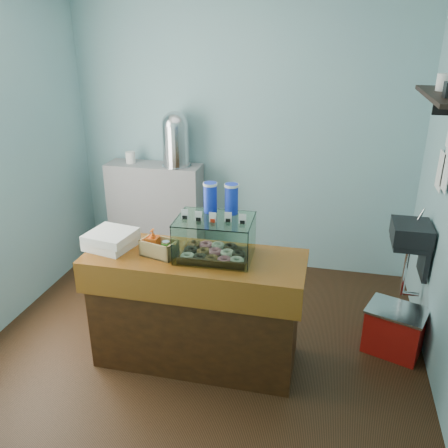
% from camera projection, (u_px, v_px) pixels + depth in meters
% --- Properties ---
extents(ground, '(3.50, 3.50, 0.00)m').
position_uv_depth(ground, '(206.00, 339.00, 3.98)').
color(ground, black).
rests_on(ground, ground).
extents(room_shell, '(3.54, 3.04, 2.82)m').
position_uv_depth(room_shell, '(206.00, 138.00, 3.33)').
color(room_shell, '#7EACB8').
rests_on(room_shell, ground).
extents(counter, '(1.60, 0.60, 0.90)m').
position_uv_depth(counter, '(196.00, 309.00, 3.58)').
color(counter, '#42210C').
rests_on(counter, ground).
extents(back_shelf, '(1.00, 0.32, 1.10)m').
position_uv_depth(back_shelf, '(156.00, 213.00, 5.14)').
color(back_shelf, gray).
rests_on(back_shelf, ground).
extents(display_case, '(0.55, 0.41, 0.51)m').
position_uv_depth(display_case, '(216.00, 234.00, 3.36)').
color(display_case, black).
rests_on(display_case, counter).
extents(condiment_crate, '(0.28, 0.21, 0.19)m').
position_uv_depth(condiment_crate, '(158.00, 246.00, 3.40)').
color(condiment_crate, tan).
rests_on(condiment_crate, counter).
extents(pastry_boxes, '(0.38, 0.38, 0.13)m').
position_uv_depth(pastry_boxes, '(111.00, 239.00, 3.52)').
color(pastry_boxes, white).
rests_on(pastry_boxes, counter).
extents(coffee_urn, '(0.30, 0.30, 0.56)m').
position_uv_depth(coffee_urn, '(176.00, 138.00, 4.76)').
color(coffee_urn, silver).
rests_on(coffee_urn, back_shelf).
extents(red_cooler, '(0.53, 0.47, 0.39)m').
position_uv_depth(red_cooler, '(394.00, 330.00, 3.77)').
color(red_cooler, '#AB120D').
rests_on(red_cooler, ground).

